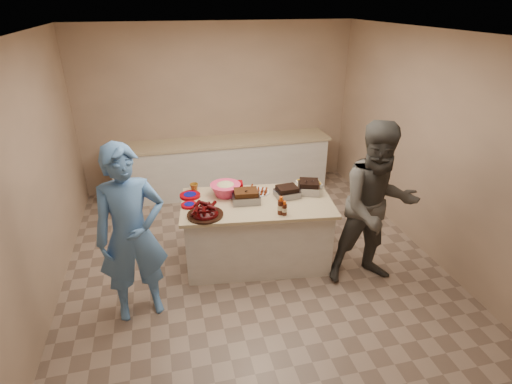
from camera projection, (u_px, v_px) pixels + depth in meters
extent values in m
cube|color=#47230F|center=(246.00, 202.00, 4.70)|extent=(0.34, 0.27, 0.10)
cube|color=black|center=(287.00, 197.00, 4.82)|extent=(0.30, 0.25, 0.08)
cube|color=gray|center=(308.00, 192.00, 4.93)|extent=(0.34, 0.34, 0.11)
cylinder|color=silver|center=(258.00, 193.00, 4.93)|extent=(0.35, 0.35, 0.05)
cube|color=gold|center=(309.00, 187.00, 5.08)|extent=(0.30, 0.23, 0.08)
cylinder|color=#38150B|center=(284.00, 215.00, 4.42)|extent=(0.06, 0.06, 0.17)
cylinder|color=#38150B|center=(281.00, 214.00, 4.44)|extent=(0.08, 0.08, 0.21)
cylinder|color=yellow|center=(233.00, 196.00, 4.84)|extent=(0.05, 0.05, 0.12)
imported|color=silver|center=(251.00, 196.00, 4.83)|extent=(0.13, 0.06, 0.13)
cylinder|color=#880008|center=(190.00, 197.00, 4.83)|extent=(0.28, 0.28, 0.03)
cylinder|color=#880008|center=(189.00, 206.00, 4.61)|extent=(0.21, 0.21, 0.03)
imported|color=#91601B|center=(194.00, 191.00, 4.97)|extent=(0.12, 0.11, 0.10)
cube|color=#880008|center=(236.00, 189.00, 5.02)|extent=(0.19, 0.16, 0.09)
imported|color=#5388CC|center=(144.00, 309.00, 4.28)|extent=(0.98, 1.95, 0.45)
imported|color=#52514A|center=(366.00, 277.00, 4.78)|extent=(1.10, 1.98, 0.72)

